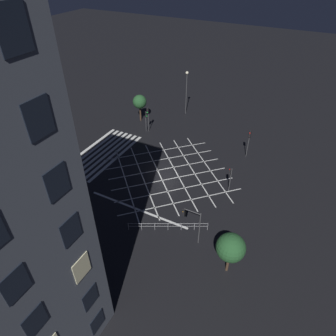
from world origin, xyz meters
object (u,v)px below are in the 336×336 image
traffic_light_sw_cross (146,117)px  street_lamp_east (187,84)px  traffic_light_se_cross (78,176)px  street_lamp_west (36,120)px  street_tree_far (231,248)px  traffic_light_sw_main (148,115)px  street_tree_near (140,102)px  traffic_light_median_north (230,175)px  street_lamp_far (63,191)px  traffic_light_nw_main (249,139)px  traffic_light_ne_cross (191,219)px

traffic_light_sw_cross → street_lamp_east: size_ratio=0.46×
traffic_light_sw_cross → traffic_light_se_cross: traffic_light_se_cross is taller
street_lamp_west → street_tree_far: 31.26m
traffic_light_sw_main → street_lamp_west: bearing=-36.0°
traffic_light_sw_cross → street_tree_near: street_tree_near is taller
traffic_light_median_north → traffic_light_sw_main: bearing=-26.7°
street_lamp_far → traffic_light_se_cross: bearing=-146.7°
traffic_light_se_cross → traffic_light_nw_main: traffic_light_nw_main is taller
street_lamp_west → street_lamp_east: bearing=150.8°
street_lamp_west → traffic_light_median_north: bearing=100.7°
traffic_light_se_cross → traffic_light_median_north: (-9.11, 16.53, -0.13)m
traffic_light_sw_main → street_lamp_far: (23.16, 4.06, 2.89)m
traffic_light_sw_main → traffic_light_ne_cross: size_ratio=1.00×
street_lamp_east → traffic_light_sw_cross: bearing=-18.8°
street_lamp_east → traffic_light_sw_main: bearing=-17.1°
traffic_light_ne_cross → street_lamp_far: (5.01, -11.83, 2.83)m
traffic_light_se_cross → street_tree_near: street_tree_near is taller
traffic_light_sw_main → street_lamp_west: (13.60, -9.86, 2.89)m
street_lamp_east → street_lamp_far: bearing=2.3°
street_lamp_east → traffic_light_median_north: bearing=38.9°
traffic_light_median_north → traffic_light_nw_main: traffic_light_nw_main is taller
traffic_light_nw_main → street_lamp_far: size_ratio=0.49×
street_tree_near → street_tree_far: size_ratio=1.00×
traffic_light_median_north → street_tree_far: size_ratio=0.75×
street_tree_far → street_tree_near: bearing=-133.6°
traffic_light_sw_main → traffic_light_ne_cross: (18.16, 15.88, 0.06)m
traffic_light_se_cross → traffic_light_sw_main: size_ratio=0.86×
traffic_light_ne_cross → street_tree_near: size_ratio=0.92×
traffic_light_nw_main → street_lamp_far: bearing=-28.8°
traffic_light_ne_cross → street_tree_near: bearing=-47.5°
traffic_light_sw_main → street_tree_near: street_tree_near is taller
traffic_light_se_cross → traffic_light_ne_cross: bearing=-1.9°
traffic_light_sw_cross → street_tree_near: (-2.93, -3.01, 0.92)m
street_lamp_far → street_tree_far: bearing=101.0°
traffic_light_sw_main → traffic_light_ne_cross: 24.12m
traffic_light_sw_main → street_tree_near: bearing=-130.4°
street_tree_near → traffic_light_sw_cross: bearing=45.8°
traffic_light_sw_main → street_tree_far: 28.70m
traffic_light_sw_main → traffic_light_median_north: size_ratio=1.22×
traffic_light_sw_main → street_tree_far: bearing=46.0°
street_lamp_far → street_tree_near: 27.14m
traffic_light_nw_main → street_lamp_far: 26.76m
traffic_light_sw_cross → traffic_light_sw_main: size_ratio=0.84×
traffic_light_sw_cross → street_lamp_west: street_lamp_west is taller
traffic_light_sw_cross → street_tree_far: 28.88m
traffic_light_nw_main → traffic_light_sw_cross: bearing=-89.2°
traffic_light_nw_main → street_lamp_east: 16.87m
street_tree_near → street_lamp_west: bearing=-21.7°
traffic_light_sw_cross → traffic_light_median_north: traffic_light_sw_cross is taller
traffic_light_sw_main → traffic_light_nw_main: size_ratio=1.01×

